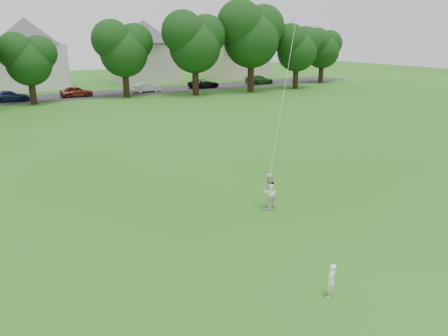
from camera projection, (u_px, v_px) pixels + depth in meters
ground at (262, 243)px, 15.33m from camera, size 160.00×160.00×0.00m
street at (46, 98)px, 49.70m from camera, size 90.00×7.00×0.01m
toddler at (331, 280)px, 12.10m from camera, size 0.43×0.36×1.01m
older_boy at (268, 191)px, 18.11m from camera, size 0.93×0.84×1.56m
kite at (283, 95)px, 19.02m from camera, size 2.37×2.05×8.05m
tree_row at (63, 39)px, 43.35m from camera, size 79.87×9.58×11.44m
parked_cars at (57, 93)px, 49.23m from camera, size 63.97×2.18×1.29m
house_row at (39, 49)px, 57.07m from camera, size 76.54×13.16×10.63m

